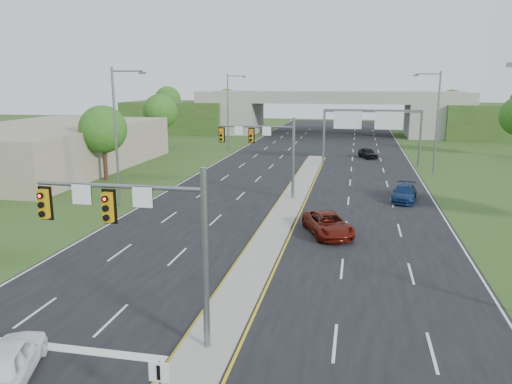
{
  "coord_description": "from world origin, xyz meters",
  "views": [
    {
      "loc": [
        5.21,
        -16.38,
        9.92
      ],
      "look_at": [
        -1.0,
        14.15,
        3.0
      ],
      "focal_mm": 35.0,
      "sensor_mm": 36.0,
      "label": 1
    }
  ],
  "objects": [
    {
      "name": "ground",
      "position": [
        0.0,
        0.0,
        0.0
      ],
      "size": [
        240.0,
        240.0,
        0.0
      ],
      "primitive_type": "plane",
      "color": "#304A1A",
      "rests_on": "ground"
    },
    {
      "name": "road",
      "position": [
        0.0,
        35.0,
        0.01
      ],
      "size": [
        24.0,
        160.0,
        0.02
      ],
      "primitive_type": "cube",
      "color": "black",
      "rests_on": "ground"
    },
    {
      "name": "median",
      "position": [
        0.0,
        23.0,
        0.1
      ],
      "size": [
        2.0,
        54.0,
        0.16
      ],
      "primitive_type": "cube",
      "color": "gray",
      "rests_on": "road"
    },
    {
      "name": "lane_markings",
      "position": [
        -0.6,
        28.91,
        0.02
      ],
      "size": [
        23.72,
        160.0,
        0.01
      ],
      "color": "gold",
      "rests_on": "road"
    },
    {
      "name": "signal_mast_near",
      "position": [
        -2.26,
        -0.07,
        4.73
      ],
      "size": [
        6.62,
        0.6,
        7.0
      ],
      "color": "slate",
      "rests_on": "ground"
    },
    {
      "name": "signal_mast_far",
      "position": [
        -2.26,
        24.93,
        4.73
      ],
      "size": [
        6.62,
        0.6,
        7.0
      ],
      "color": "slate",
      "rests_on": "ground"
    },
    {
      "name": "keep_right_sign",
      "position": [
        0.0,
        -4.53,
        1.52
      ],
      "size": [
        0.6,
        0.13,
        2.2
      ],
      "color": "slate",
      "rests_on": "ground"
    },
    {
      "name": "sign_gantry",
      "position": [
        6.68,
        44.92,
        5.24
      ],
      "size": [
        11.58,
        0.44,
        6.67
      ],
      "color": "slate",
      "rests_on": "ground"
    },
    {
      "name": "overpass",
      "position": [
        0.0,
        80.0,
        3.55
      ],
      "size": [
        80.0,
        14.0,
        8.1
      ],
      "color": "gray",
      "rests_on": "ground"
    },
    {
      "name": "lightpole_l_mid",
      "position": [
        -13.3,
        20.0,
        6.1
      ],
      "size": [
        2.85,
        0.25,
        11.0
      ],
      "color": "slate",
      "rests_on": "ground"
    },
    {
      "name": "lightpole_l_far",
      "position": [
        -13.3,
        55.0,
        6.1
      ],
      "size": [
        2.85,
        0.25,
        11.0
      ],
      "color": "slate",
      "rests_on": "ground"
    },
    {
      "name": "lightpole_r_far",
      "position": [
        13.3,
        40.0,
        6.1
      ],
      "size": [
        2.85,
        0.25,
        11.0
      ],
      "color": "slate",
      "rests_on": "ground"
    },
    {
      "name": "tree_l_near",
      "position": [
        -20.0,
        30.0,
        5.18
      ],
      "size": [
        4.8,
        4.8,
        7.6
      ],
      "color": "#382316",
      "rests_on": "ground"
    },
    {
      "name": "tree_l_mid",
      "position": [
        -24.0,
        55.0,
        5.51
      ],
      "size": [
        5.2,
        5.2,
        8.12
      ],
      "color": "#382316",
      "rests_on": "ground"
    },
    {
      "name": "tree_back_a",
      "position": [
        -38.0,
        94.0,
        5.84
      ],
      "size": [
        6.0,
        6.0,
        8.85
      ],
      "color": "#382316",
      "rests_on": "ground"
    },
    {
      "name": "tree_back_b",
      "position": [
        -24.0,
        94.0,
        5.51
      ],
      "size": [
        5.6,
        5.6,
        8.32
      ],
      "color": "#382316",
      "rests_on": "ground"
    },
    {
      "name": "tree_back_c",
      "position": [
        24.0,
        94.0,
        5.51
      ],
      "size": [
        5.6,
        5.6,
        8.32
      ],
      "color": "#382316",
      "rests_on": "ground"
    },
    {
      "name": "commercial_building",
      "position": [
        -30.0,
        35.0,
        2.5
      ],
      "size": [
        18.0,
        30.0,
        5.0
      ],
      "primitive_type": "cube",
      "color": "gray",
      "rests_on": "ground"
    },
    {
      "name": "car_white",
      "position": [
        -6.04,
        -3.16,
        0.74
      ],
      "size": [
        2.97,
        4.54,
        1.44
      ],
      "primitive_type": "imported",
      "rotation": [
        0.0,
        0.0,
        3.47
      ],
      "color": "white",
      "rests_on": "road"
    },
    {
      "name": "car_far_a",
      "position": [
        3.56,
        15.54,
        0.74
      ],
      "size": [
        4.09,
        5.68,
        1.44
      ],
      "primitive_type": "imported",
      "rotation": [
        0.0,
        0.0,
        0.37
      ],
      "color": "#571108",
      "rests_on": "road"
    },
    {
      "name": "car_far_b",
      "position": [
        9.33,
        26.45,
        0.69
      ],
      "size": [
        2.56,
        4.82,
        1.33
      ],
      "primitive_type": "imported",
      "rotation": [
        0.0,
        0.0,
        -0.16
      ],
      "color": "#0D224E",
      "rests_on": "road"
    },
    {
      "name": "car_far_c",
      "position": [
        6.67,
        50.78,
        0.68
      ],
      "size": [
        2.87,
        4.16,
        1.32
      ],
      "primitive_type": "imported",
      "rotation": [
        0.0,
        0.0,
        0.38
      ],
      "color": "black",
      "rests_on": "road"
    }
  ]
}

